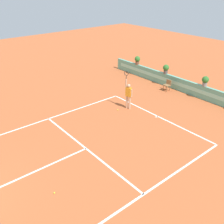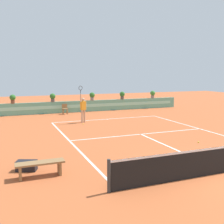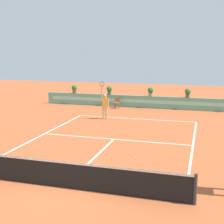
% 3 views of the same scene
% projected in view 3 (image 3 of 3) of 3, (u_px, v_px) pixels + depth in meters
% --- Properties ---
extents(ground_plane, '(60.00, 60.00, 0.00)m').
position_uv_depth(ground_plane, '(112.00, 141.00, 16.60)').
color(ground_plane, '#B2562D').
extents(court_lines, '(8.32, 11.94, 0.01)m').
position_uv_depth(court_lines, '(115.00, 138.00, 17.27)').
color(court_lines, white).
rests_on(court_lines, ground).
extents(net, '(8.92, 0.10, 1.00)m').
position_uv_depth(net, '(62.00, 174.00, 10.84)').
color(net, '#333333').
rests_on(net, ground).
extents(back_wall_barrier, '(18.00, 0.21, 1.00)m').
position_uv_depth(back_wall_barrier, '(147.00, 102.00, 26.30)').
color(back_wall_barrier, '#60A88E').
rests_on(back_wall_barrier, ground).
extents(ball_kid_chair, '(0.44, 0.44, 0.85)m').
position_uv_depth(ball_kid_chair, '(117.00, 102.00, 26.27)').
color(ball_kid_chair, olive).
rests_on(ball_kid_chair, ground).
extents(tennis_player, '(0.59, 0.33, 2.58)m').
position_uv_depth(tennis_player, '(105.00, 104.00, 21.86)').
color(tennis_player, tan).
rests_on(tennis_player, ground).
extents(tennis_ball_near_baseline, '(0.07, 0.07, 0.07)m').
position_uv_depth(tennis_ball_near_baseline, '(135.00, 158.00, 13.88)').
color(tennis_ball_near_baseline, '#CCE033').
rests_on(tennis_ball_near_baseline, ground).
extents(tennis_ball_mid_court, '(0.07, 0.07, 0.07)m').
position_uv_depth(tennis_ball_mid_court, '(99.00, 120.00, 21.43)').
color(tennis_ball_mid_court, '#CCE033').
rests_on(tennis_ball_mid_court, ground).
extents(potted_plant_right, '(0.48, 0.48, 0.72)m').
position_uv_depth(potted_plant_right, '(188.00, 92.00, 25.23)').
color(potted_plant_right, '#514C47').
rests_on(potted_plant_right, back_wall_barrier).
extents(potted_plant_far_left, '(0.48, 0.48, 0.72)m').
position_uv_depth(potted_plant_far_left, '(74.00, 88.00, 27.92)').
color(potted_plant_far_left, brown).
rests_on(potted_plant_far_left, back_wall_barrier).
extents(potted_plant_centre, '(0.48, 0.48, 0.72)m').
position_uv_depth(potted_plant_centre, '(151.00, 91.00, 26.05)').
color(potted_plant_centre, gray).
rests_on(potted_plant_centre, back_wall_barrier).
extents(potted_plant_left, '(0.48, 0.48, 0.72)m').
position_uv_depth(potted_plant_left, '(109.00, 90.00, 27.03)').
color(potted_plant_left, '#514C47').
rests_on(potted_plant_left, back_wall_barrier).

